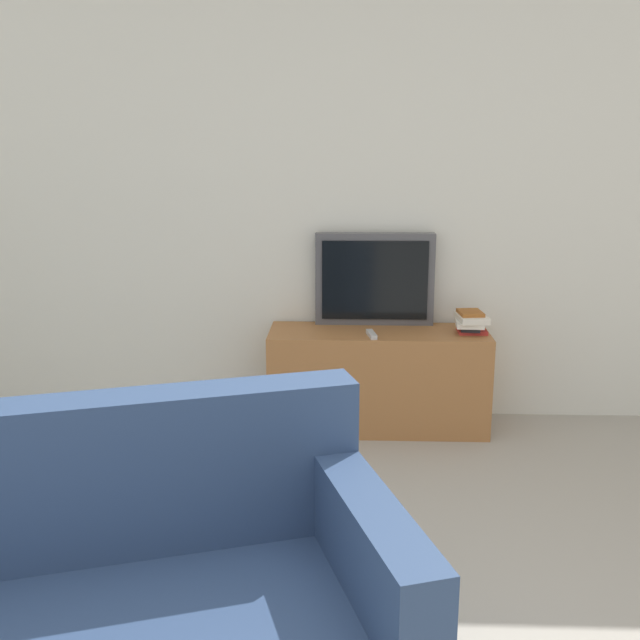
{
  "coord_description": "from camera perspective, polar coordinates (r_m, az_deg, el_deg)",
  "views": [
    {
      "loc": [
        0.07,
        -1.4,
        1.66
      ],
      "look_at": [
        -0.06,
        2.24,
        0.77
      ],
      "focal_mm": 42.0,
      "sensor_mm": 36.0,
      "label": 1
    }
  ],
  "objects": [
    {
      "name": "book_stack",
      "position": [
        4.33,
        11.42,
        -0.12
      ],
      "size": [
        0.18,
        0.23,
        0.12
      ],
      "color": "#B72D28",
      "rests_on": "tv_stand"
    },
    {
      "name": "television",
      "position": [
        4.42,
        4.18,
        3.12
      ],
      "size": [
        0.7,
        0.09,
        0.54
      ],
      "color": "#4C4C51",
      "rests_on": "tv_stand"
    },
    {
      "name": "wall_back",
      "position": [
        4.45,
        1.22,
        9.01
      ],
      "size": [
        9.0,
        0.06,
        2.6
      ],
      "color": "silver",
      "rests_on": "ground_plane"
    },
    {
      "name": "remote_on_stand",
      "position": [
        4.19,
        3.95,
        -1.09
      ],
      "size": [
        0.06,
        0.16,
        0.02
      ],
      "rotation": [
        0.0,
        0.0,
        0.16
      ],
      "color": "#B7B7B7",
      "rests_on": "tv_stand"
    },
    {
      "name": "tv_stand",
      "position": [
        4.39,
        4.42,
        -4.54
      ],
      "size": [
        1.26,
        0.43,
        0.58
      ],
      "color": "#9E6638",
      "rests_on": "ground_plane"
    }
  ]
}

